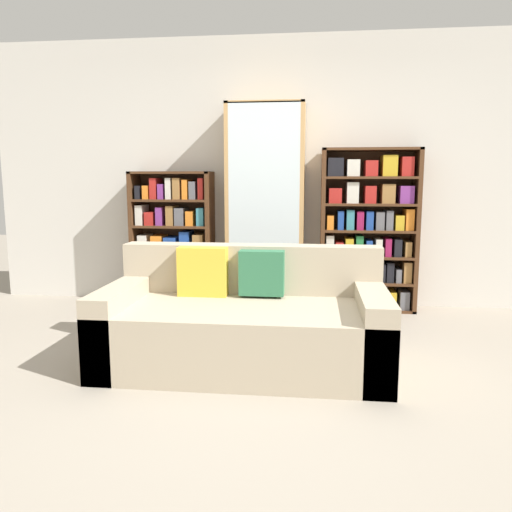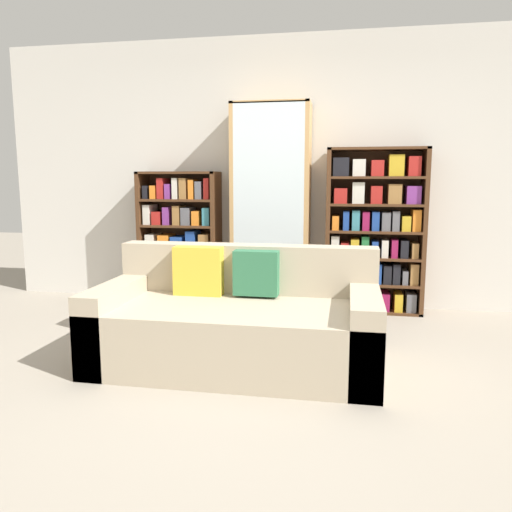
{
  "view_description": "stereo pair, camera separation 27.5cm",
  "coord_description": "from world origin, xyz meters",
  "px_view_note": "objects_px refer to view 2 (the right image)",
  "views": [
    {
      "loc": [
        0.33,
        -2.9,
        1.28
      ],
      "look_at": [
        -0.15,
        1.22,
        0.65
      ],
      "focal_mm": 35.0,
      "sensor_mm": 36.0,
      "label": 1
    },
    {
      "loc": [
        0.6,
        -2.86,
        1.28
      ],
      "look_at": [
        -0.15,
        1.22,
        0.65
      ],
      "focal_mm": 35.0,
      "sensor_mm": 36.0,
      "label": 2
    }
  ],
  "objects_px": {
    "bookshelf_left": "(180,239)",
    "wine_bottle": "(304,308)",
    "display_cabinet": "(271,209)",
    "bookshelf_right": "(375,232)",
    "couch": "(238,323)"
  },
  "relations": [
    {
      "from": "couch",
      "to": "bookshelf_right",
      "type": "height_order",
      "value": "bookshelf_right"
    },
    {
      "from": "display_cabinet",
      "to": "wine_bottle",
      "type": "height_order",
      "value": "display_cabinet"
    },
    {
      "from": "bookshelf_left",
      "to": "display_cabinet",
      "type": "xyz_separation_m",
      "value": [
        0.96,
        -0.02,
        0.33
      ]
    },
    {
      "from": "bookshelf_left",
      "to": "display_cabinet",
      "type": "height_order",
      "value": "display_cabinet"
    },
    {
      "from": "bookshelf_right",
      "to": "wine_bottle",
      "type": "relative_size",
      "value": 4.61
    },
    {
      "from": "bookshelf_left",
      "to": "display_cabinet",
      "type": "bearing_deg",
      "value": -0.97
    },
    {
      "from": "wine_bottle",
      "to": "bookshelf_right",
      "type": "bearing_deg",
      "value": 41.01
    },
    {
      "from": "couch",
      "to": "display_cabinet",
      "type": "distance_m",
      "value": 1.75
    },
    {
      "from": "couch",
      "to": "bookshelf_left",
      "type": "relative_size",
      "value": 1.42
    },
    {
      "from": "display_cabinet",
      "to": "bookshelf_right",
      "type": "distance_m",
      "value": 1.04
    },
    {
      "from": "couch",
      "to": "bookshelf_right",
      "type": "xyz_separation_m",
      "value": [
        1.01,
        1.62,
        0.49
      ]
    },
    {
      "from": "display_cabinet",
      "to": "bookshelf_right",
      "type": "relative_size",
      "value": 1.28
    },
    {
      "from": "bookshelf_right",
      "to": "display_cabinet",
      "type": "bearing_deg",
      "value": -179.1
    },
    {
      "from": "bookshelf_left",
      "to": "wine_bottle",
      "type": "distance_m",
      "value": 1.54
    },
    {
      "from": "bookshelf_left",
      "to": "bookshelf_right",
      "type": "relative_size",
      "value": 0.86
    }
  ]
}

